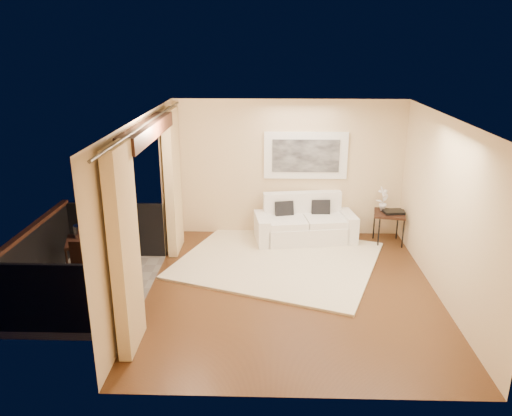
{
  "coord_description": "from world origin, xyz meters",
  "views": [
    {
      "loc": [
        -0.36,
        -7.06,
        3.74
      ],
      "look_at": [
        -0.59,
        0.94,
        1.05
      ],
      "focal_mm": 35.0,
      "sensor_mm": 36.0,
      "label": 1
    }
  ],
  "objects_px": {
    "bistro_table": "(86,244)",
    "balcony_chair_far": "(104,248)",
    "sofa": "(304,225)",
    "balcony_chair_near": "(81,267)",
    "ice_bucket": "(79,231)",
    "side_table": "(389,216)",
    "orchid": "(383,199)"
  },
  "relations": [
    {
      "from": "side_table",
      "to": "ice_bucket",
      "type": "height_order",
      "value": "ice_bucket"
    },
    {
      "from": "orchid",
      "to": "balcony_chair_near",
      "type": "bearing_deg",
      "value": -154.29
    },
    {
      "from": "balcony_chair_far",
      "to": "side_table",
      "type": "bearing_deg",
      "value": -164.3
    },
    {
      "from": "side_table",
      "to": "balcony_chair_near",
      "type": "xyz_separation_m",
      "value": [
        -5.13,
        -2.29,
        -0.06
      ]
    },
    {
      "from": "balcony_chair_near",
      "to": "ice_bucket",
      "type": "height_order",
      "value": "ice_bucket"
    },
    {
      "from": "sofa",
      "to": "balcony_chair_near",
      "type": "bearing_deg",
      "value": -154.52
    },
    {
      "from": "bistro_table",
      "to": "ice_bucket",
      "type": "height_order",
      "value": "ice_bucket"
    },
    {
      "from": "bistro_table",
      "to": "sofa",
      "type": "bearing_deg",
      "value": 26.28
    },
    {
      "from": "side_table",
      "to": "bistro_table",
      "type": "bearing_deg",
      "value": -161.99
    },
    {
      "from": "sofa",
      "to": "balcony_chair_far",
      "type": "bearing_deg",
      "value": -159.99
    },
    {
      "from": "balcony_chair_near",
      "to": "sofa",
      "type": "bearing_deg",
      "value": 36.96
    },
    {
      "from": "side_table",
      "to": "bistro_table",
      "type": "distance_m",
      "value": 5.52
    },
    {
      "from": "orchid",
      "to": "balcony_chair_near",
      "type": "height_order",
      "value": "orchid"
    },
    {
      "from": "balcony_chair_near",
      "to": "orchid",
      "type": "bearing_deg",
      "value": 28.59
    },
    {
      "from": "sofa",
      "to": "orchid",
      "type": "bearing_deg",
      "value": -7.3
    },
    {
      "from": "sofa",
      "to": "bistro_table",
      "type": "height_order",
      "value": "sofa"
    },
    {
      "from": "sofa",
      "to": "balcony_chair_near",
      "type": "relative_size",
      "value": 2.29
    },
    {
      "from": "bistro_table",
      "to": "balcony_chair_near",
      "type": "relative_size",
      "value": 0.85
    },
    {
      "from": "sofa",
      "to": "balcony_chair_near",
      "type": "distance_m",
      "value": 4.25
    },
    {
      "from": "side_table",
      "to": "bistro_table",
      "type": "height_order",
      "value": "bistro_table"
    },
    {
      "from": "orchid",
      "to": "ice_bucket",
      "type": "relative_size",
      "value": 2.36
    },
    {
      "from": "sofa",
      "to": "orchid",
      "type": "xyz_separation_m",
      "value": [
        1.49,
        0.03,
        0.53
      ]
    },
    {
      "from": "balcony_chair_far",
      "to": "sofa",
      "type": "bearing_deg",
      "value": -154.98
    },
    {
      "from": "ice_bucket",
      "to": "side_table",
      "type": "bearing_deg",
      "value": 16.67
    },
    {
      "from": "bistro_table",
      "to": "balcony_chair_far",
      "type": "xyz_separation_m",
      "value": [
        0.29,
        -0.03,
        -0.05
      ]
    },
    {
      "from": "orchid",
      "to": "bistro_table",
      "type": "xyz_separation_m",
      "value": [
        -5.13,
        -1.83,
        -0.23
      ]
    },
    {
      "from": "bistro_table",
      "to": "balcony_chair_far",
      "type": "height_order",
      "value": "balcony_chair_far"
    },
    {
      "from": "sofa",
      "to": "bistro_table",
      "type": "distance_m",
      "value": 4.06
    },
    {
      "from": "bistro_table",
      "to": "balcony_chair_near",
      "type": "distance_m",
      "value": 0.61
    },
    {
      "from": "balcony_chair_far",
      "to": "balcony_chair_near",
      "type": "height_order",
      "value": "balcony_chair_far"
    },
    {
      "from": "ice_bucket",
      "to": "sofa",
      "type": "bearing_deg",
      "value": 24.28
    },
    {
      "from": "sofa",
      "to": "bistro_table",
      "type": "bearing_deg",
      "value": -162.33
    }
  ]
}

